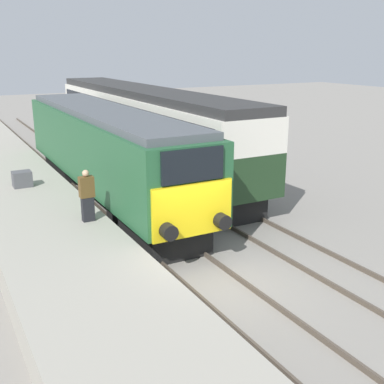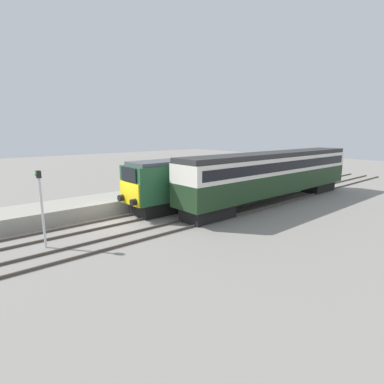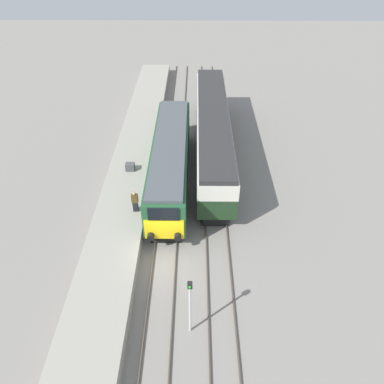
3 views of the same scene
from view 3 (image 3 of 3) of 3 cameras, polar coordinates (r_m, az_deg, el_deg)
ground_plane at (r=24.11m, az=-4.23°, el=-10.41°), size 120.00×120.00×0.00m
platform_left at (r=30.11m, az=-9.51°, el=1.84°), size 3.50×50.00×0.96m
rails_near_track at (r=27.63m, az=-3.53°, el=-2.54°), size 1.51×60.00×0.14m
rails_far_track at (r=27.60m, az=3.53°, el=-2.58°), size 1.50×60.00×0.14m
locomotive at (r=29.09m, az=-3.30°, el=4.91°), size 2.70×15.18×3.79m
passenger_carriage at (r=32.44m, az=3.18°, el=9.50°), size 2.75×19.46×4.19m
person_on_platform at (r=25.83m, az=-8.67°, el=-1.47°), size 0.44×0.26×1.62m
signal_post at (r=19.18m, az=-0.31°, el=-16.64°), size 0.24×0.28×3.96m
luggage_crate at (r=30.22m, az=-9.42°, el=3.81°), size 0.70×0.56×0.60m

